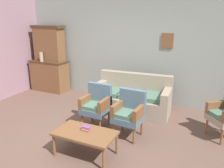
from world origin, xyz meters
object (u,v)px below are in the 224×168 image
side_cabinet (50,75)px  vase_on_cabinet (41,57)px  armchair_near_cabinet (129,112)px  book_stack_on_table (86,128)px  floral_couch (132,99)px  armchair_by_doorway (97,104)px  coffee_table (85,135)px

side_cabinet → vase_on_cabinet: 0.64m
armchair_near_cabinet → book_stack_on_table: armchair_near_cabinet is taller
floral_couch → book_stack_on_table: floral_couch is taller
floral_couch → armchair_by_doorway: (-0.40, -1.01, 0.17)m
coffee_table → side_cabinet: bearing=138.4°
side_cabinet → armchair_near_cabinet: (3.21, -1.57, 0.03)m
floral_couch → armchair_by_doorway: bearing=-111.8°
side_cabinet → armchair_by_doorway: size_ratio=1.28×
armchair_near_cabinet → armchair_by_doorway: bearing=173.8°
armchair_by_doorway → book_stack_on_table: bearing=-71.7°
floral_couch → armchair_by_doorway: same height
floral_couch → book_stack_on_table: size_ratio=12.69×
floral_couch → book_stack_on_table: bearing=-92.9°
floral_couch → coffee_table: (-0.08, -1.99, 0.05)m
vase_on_cabinet → armchair_by_doorway: size_ratio=0.30×
side_cabinet → vase_on_cabinet: size_ratio=4.25×
vase_on_cabinet → floral_couch: size_ratio=0.15×
armchair_by_doorway → vase_on_cabinet: bearing=153.0°
side_cabinet → book_stack_on_table: bearing=-41.1°
floral_couch → armchair_near_cabinet: (0.35, -1.09, 0.17)m
armchair_near_cabinet → coffee_table: armchair_near_cabinet is taller
armchair_near_cabinet → floral_couch: bearing=107.6°
side_cabinet → vase_on_cabinet: vase_on_cabinet is taller
side_cabinet → book_stack_on_table: size_ratio=7.99×
vase_on_cabinet → book_stack_on_table: 3.68m
side_cabinet → book_stack_on_table: (2.76, -2.41, -0.01)m
book_stack_on_table → side_cabinet: bearing=138.9°
armchair_by_doorway → coffee_table: (0.32, -0.98, -0.12)m
armchair_near_cabinet → coffee_table: bearing=-115.4°
side_cabinet → floral_couch: 2.91m
armchair_near_cabinet → coffee_table: size_ratio=0.90×
coffee_table → armchair_by_doorway: bearing=108.4°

